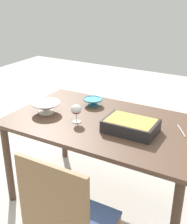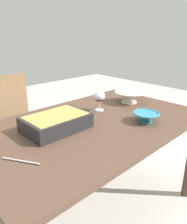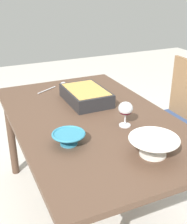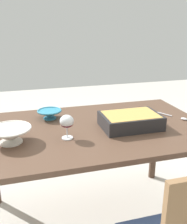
{
  "view_description": "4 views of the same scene",
  "coord_description": "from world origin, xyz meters",
  "px_view_note": "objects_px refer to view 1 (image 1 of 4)",
  "views": [
    {
      "loc": [
        -0.91,
        1.79,
        1.66
      ],
      "look_at": [
        0.07,
        0.07,
        0.81
      ],
      "focal_mm": 47.29,
      "sensor_mm": 36.0,
      "label": 1
    },
    {
      "loc": [
        -0.89,
        -0.93,
        1.25
      ],
      "look_at": [
        0.07,
        0.06,
        0.75
      ],
      "focal_mm": 35.62,
      "sensor_mm": 36.0,
      "label": 2
    },
    {
      "loc": [
        1.43,
        -0.64,
        1.46
      ],
      "look_at": [
        0.01,
        0.01,
        0.75
      ],
      "focal_mm": 47.1,
      "sensor_mm": 36.0,
      "label": 3
    },
    {
      "loc": [
        0.41,
        1.46,
        1.35
      ],
      "look_at": [
        -0.01,
        -0.03,
        0.81
      ],
      "focal_mm": 41.78,
      "sensor_mm": 36.0,
      "label": 4
    }
  ],
  "objects_px": {
    "chair": "(65,221)",
    "wine_glass": "(76,110)",
    "small_bowl": "(46,107)",
    "casserole_dish": "(131,125)",
    "dining_table": "(105,131)",
    "mixing_bowl": "(93,101)",
    "serving_spoon": "(186,138)"
  },
  "relations": [
    {
      "from": "dining_table",
      "to": "mixing_bowl",
      "type": "relative_size",
      "value": 8.81
    },
    {
      "from": "chair",
      "to": "casserole_dish",
      "type": "bearing_deg",
      "value": -93.94
    },
    {
      "from": "casserole_dish",
      "to": "wine_glass",
      "type": "bearing_deg",
      "value": 7.97
    },
    {
      "from": "dining_table",
      "to": "casserole_dish",
      "type": "xyz_separation_m",
      "value": [
        -0.23,
        0.06,
        0.13
      ]
    },
    {
      "from": "chair",
      "to": "wine_glass",
      "type": "distance_m",
      "value": 0.84
    },
    {
      "from": "chair",
      "to": "small_bowl",
      "type": "height_order",
      "value": "chair"
    },
    {
      "from": "mixing_bowl",
      "to": "small_bowl",
      "type": "height_order",
      "value": "small_bowl"
    },
    {
      "from": "serving_spoon",
      "to": "casserole_dish",
      "type": "bearing_deg",
      "value": 12.25
    },
    {
      "from": "chair",
      "to": "serving_spoon",
      "type": "relative_size",
      "value": 3.49
    },
    {
      "from": "chair",
      "to": "casserole_dish",
      "type": "xyz_separation_m",
      "value": [
        -0.05,
        -0.74,
        0.27
      ]
    },
    {
      "from": "chair",
      "to": "casserole_dish",
      "type": "relative_size",
      "value": 2.53
    },
    {
      "from": "dining_table",
      "to": "mixing_bowl",
      "type": "xyz_separation_m",
      "value": [
        0.24,
        -0.23,
        0.12
      ]
    },
    {
      "from": "dining_table",
      "to": "small_bowl",
      "type": "relative_size",
      "value": 6.24
    },
    {
      "from": "wine_glass",
      "to": "small_bowl",
      "type": "distance_m",
      "value": 0.31
    },
    {
      "from": "dining_table",
      "to": "wine_glass",
      "type": "height_order",
      "value": "wine_glass"
    },
    {
      "from": "casserole_dish",
      "to": "small_bowl",
      "type": "xyz_separation_m",
      "value": [
        0.72,
        0.03,
        0.0
      ]
    },
    {
      "from": "chair",
      "to": "small_bowl",
      "type": "distance_m",
      "value": 1.02
    },
    {
      "from": "dining_table",
      "to": "serving_spoon",
      "type": "bearing_deg",
      "value": -178.3
    },
    {
      "from": "chair",
      "to": "casserole_dish",
      "type": "distance_m",
      "value": 0.79
    },
    {
      "from": "casserole_dish",
      "to": "dining_table",
      "type": "bearing_deg",
      "value": -15.22
    },
    {
      "from": "small_bowl",
      "to": "serving_spoon",
      "type": "height_order",
      "value": "small_bowl"
    },
    {
      "from": "mixing_bowl",
      "to": "small_bowl",
      "type": "bearing_deg",
      "value": 52.04
    },
    {
      "from": "mixing_bowl",
      "to": "serving_spoon",
      "type": "xyz_separation_m",
      "value": [
        -0.84,
        0.21,
        -0.03
      ]
    },
    {
      "from": "wine_glass",
      "to": "mixing_bowl",
      "type": "bearing_deg",
      "value": -80.58
    },
    {
      "from": "wine_glass",
      "to": "serving_spoon",
      "type": "xyz_separation_m",
      "value": [
        -0.78,
        -0.14,
        -0.09
      ]
    },
    {
      "from": "small_bowl",
      "to": "casserole_dish",
      "type": "bearing_deg",
      "value": -177.8
    },
    {
      "from": "chair",
      "to": "mixing_bowl",
      "type": "height_order",
      "value": "chair"
    },
    {
      "from": "dining_table",
      "to": "serving_spoon",
      "type": "relative_size",
      "value": 5.57
    },
    {
      "from": "mixing_bowl",
      "to": "small_bowl",
      "type": "xyz_separation_m",
      "value": [
        0.25,
        0.32,
        0.01
      ]
    },
    {
      "from": "casserole_dish",
      "to": "mixing_bowl",
      "type": "distance_m",
      "value": 0.55
    },
    {
      "from": "small_bowl",
      "to": "dining_table",
      "type": "bearing_deg",
      "value": -169.64
    },
    {
      "from": "chair",
      "to": "serving_spoon",
      "type": "height_order",
      "value": "chair"
    }
  ]
}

